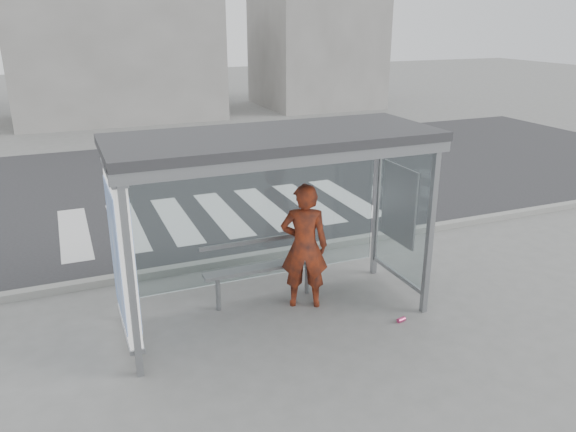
# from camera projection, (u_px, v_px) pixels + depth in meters

# --- Properties ---
(ground) EXTENTS (80.00, 80.00, 0.00)m
(ground) POSITION_uv_depth(u_px,v_px,m) (276.00, 315.00, 7.97)
(ground) COLOR slate
(ground) RESTS_ON ground
(road) EXTENTS (30.00, 10.00, 0.01)m
(road) POSITION_uv_depth(u_px,v_px,m) (175.00, 186.00, 14.07)
(road) COLOR #29292C
(road) RESTS_ON ground
(curb) EXTENTS (30.00, 0.18, 0.12)m
(curb) POSITION_uv_depth(u_px,v_px,m) (235.00, 260.00, 9.65)
(curb) COLOR gray
(curb) RESTS_ON ground
(crosswalk) EXTENTS (6.55, 3.00, 0.00)m
(crosswalk) POSITION_uv_depth(u_px,v_px,m) (222.00, 214.00, 12.07)
(crosswalk) COLOR silver
(crosswalk) RESTS_ON ground
(bus_shelter) EXTENTS (4.25, 1.65, 2.62)m
(bus_shelter) POSITION_uv_depth(u_px,v_px,m) (247.00, 183.00, 7.23)
(bus_shelter) COLOR gray
(bus_shelter) RESTS_ON ground
(building_center) EXTENTS (8.00, 5.00, 5.00)m
(building_center) POSITION_uv_depth(u_px,v_px,m) (115.00, 55.00, 22.80)
(building_center) COLOR gray
(building_center) RESTS_ON ground
(building_right) EXTENTS (5.00, 5.00, 7.00)m
(building_right) POSITION_uv_depth(u_px,v_px,m) (316.00, 28.00, 25.70)
(building_right) COLOR gray
(building_right) RESTS_ON ground
(person) EXTENTS (0.80, 0.67, 1.86)m
(person) POSITION_uv_depth(u_px,v_px,m) (304.00, 246.00, 7.97)
(person) COLOR #D14F13
(person) RESTS_ON ground
(bench) EXTENTS (1.80, 0.32, 0.93)m
(bench) POSITION_uv_depth(u_px,v_px,m) (263.00, 267.00, 8.22)
(bench) COLOR slate
(bench) RESTS_ON ground
(soda_can) EXTENTS (0.13, 0.09, 0.07)m
(soda_can) POSITION_uv_depth(u_px,v_px,m) (401.00, 320.00, 7.79)
(soda_can) COLOR #DD417C
(soda_can) RESTS_ON ground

